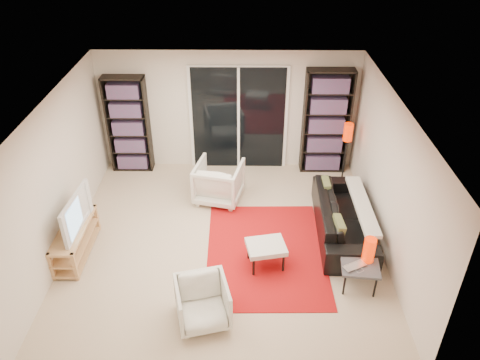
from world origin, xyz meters
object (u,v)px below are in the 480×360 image
Objects in this scene: floor_lamp at (347,139)px; armchair_back at (219,182)px; bookshelf_right at (326,122)px; side_table at (360,266)px; sofa at (344,217)px; armchair_front at (203,303)px; bookshelf_left at (128,125)px; ottoman at (266,248)px; tv_stand at (75,240)px.

armchair_back is at bearing -165.76° from floor_lamp.
bookshelf_right is 3.60× the size of side_table.
bookshelf_right is at bearing -138.39° from armchair_back.
side_table is at bearing -95.34° from floor_lamp.
side_table is (2.11, -2.19, -0.01)m from armchair_back.
armchair_front is at bearing 132.82° from sofa.
armchair_back is 3.04m from side_table.
bookshelf_left reaches higher than armchair_back.
sofa reaches higher than ottoman.
tv_stand is 5.06m from floor_lamp.
sofa is at bearing 31.80° from ottoman.
armchair_back reaches higher than tv_stand.
tv_stand is 2.16× the size of side_table.
ottoman is 0.52× the size of floor_lamp.
tv_stand is at bearing -154.75° from floor_lamp.
bookshelf_right is 3.06× the size of armchair_front.
tv_stand is 0.59× the size of sofa.
side_table is (3.92, -3.29, -0.62)m from bookshelf_left.
armchair_front is at bearing -118.21° from bookshelf_right.
ottoman is at bearing 36.86° from armchair_front.
bookshelf_left is 2.37× the size of armchair_back.
bookshelf_right is at bearing 123.08° from floor_lamp.
tv_stand reaches higher than side_table.
bookshelf_left is at bearing 132.00° from ottoman.
armchair_back is at bearing 113.98° from ottoman.
bookshelf_right is 1.67× the size of tv_stand.
bookshelf_right reaches higher than sofa.
bookshelf_right reaches higher than armchair_front.
bookshelf_right reaches higher than ottoman.
tv_stand is at bearing 48.66° from armchair_back.
sofa is at bearing 168.49° from armchair_back.
floor_lamp is at bearing -7.69° from sofa.
armchair_front is 4.28m from floor_lamp.
armchair_front is (-2.18, -1.88, -0.00)m from sofa.
tv_stand is 4.30m from sofa.
sofa is (4.26, 0.57, 0.05)m from tv_stand.
side_table is (0.07, -3.29, -0.69)m from bookshelf_right.
floor_lamp is at bearing -152.51° from armchair_back.
bookshelf_left is at bearing 82.31° from tv_stand.
floor_lamp is (0.27, 1.57, 0.63)m from sofa.
armchair_back is at bearing 134.00° from side_table.
armchair_back is at bearing 74.41° from armchair_front.
sofa is 2.88m from armchair_front.
floor_lamp reaches higher than armchair_front.
floor_lamp is at bearing 25.25° from tv_stand.
armchair_front is at bearing -32.25° from tv_stand.
bookshelf_left is 2.20m from armchair_back.
side_table is at bearing 147.25° from armchair_back.
bookshelf_left is 2.84× the size of armchair_front.
sofa is 2.61× the size of armchair_back.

